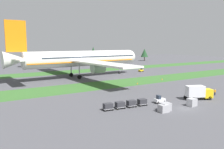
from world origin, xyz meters
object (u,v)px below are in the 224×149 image
uld_container_1 (164,106)px  cargo_dolly_fourth (108,106)px  pushback_tractor (141,70)px  uld_container_2 (164,108)px  taxiway_marker_0 (162,79)px  airliner (80,59)px  taxiway_marker_1 (137,83)px  cargo_dolly_second (131,103)px  ground_crew_marshaller (215,92)px  uld_container_3 (192,102)px  uld_container_0 (166,107)px  cargo_dolly_third (120,105)px  catering_truck (198,92)px  baggage_tug (160,100)px  cargo_dolly_lead (142,102)px  ground_crew_loader (197,89)px

uld_container_1 → cargo_dolly_fourth: bearing=147.7°
cargo_dolly_fourth → pushback_tractor: 70.19m
uld_container_2 → taxiway_marker_0: (30.51, 31.22, -0.53)m
airliner → taxiway_marker_1: bearing=19.5°
cargo_dolly_second → uld_container_1: size_ratio=1.18×
pushback_tractor → ground_crew_marshaller: (-17.33, -52.95, 0.13)m
ground_crew_marshaller → taxiway_marker_1: (-7.11, 25.44, -0.67)m
cargo_dolly_second → uld_container_3: bearing=67.5°
cargo_dolly_fourth → taxiway_marker_0: 46.41m
cargo_dolly_second → ground_crew_marshaller: ground_crew_marshaller is taller
uld_container_0 → uld_container_1: size_ratio=1.00×
airliner → cargo_dolly_third: 50.04m
taxiway_marker_1 → airliner: bearing=112.2°
cargo_dolly_third → uld_container_1: (7.35, -6.14, -0.07)m
cargo_dolly_second → cargo_dolly_fourth: same height
pushback_tractor → ground_crew_marshaller: bearing=159.2°
uld_container_2 → airliner: bearing=84.0°
catering_truck → pushback_tractor: catering_truck is taller
baggage_tug → cargo_dolly_fourth: bearing=-90.0°
airliner → taxiway_marker_1: 29.01m
airliner → cargo_dolly_fourth: bearing=-20.1°
cargo_dolly_lead → uld_container_2: (0.57, -6.29, -0.13)m
ground_crew_marshaller → cargo_dolly_third: bearing=-179.2°
cargo_dolly_lead → ground_crew_marshaller: 24.11m
catering_truck → taxiway_marker_0: (15.21, 28.18, -1.69)m
cargo_dolly_lead → ground_crew_loader: (23.22, 2.79, 0.03)m
uld_container_1 → uld_container_0: bearing=-82.1°
pushback_tractor → uld_container_3: 65.07m
cargo_dolly_fourth → uld_container_0: 12.33m
cargo_dolly_lead → cargo_dolly_second: (-2.88, 0.32, 0.00)m
cargo_dolly_lead → catering_truck: bearing=84.8°
cargo_dolly_second → cargo_dolly_third: size_ratio=1.00×
uld_container_1 → cargo_dolly_lead: bearing=106.1°
airliner → baggage_tug: (-1.32, -49.22, -7.27)m
uld_container_2 → uld_container_3: 8.82m
airliner → uld_container_3: bearing=0.5°
taxiway_marker_0 → uld_container_1: bearing=-134.1°
cargo_dolly_third → catering_truck: bearing=86.2°
cargo_dolly_fourth → ground_crew_marshaller: 32.81m
cargo_dolly_lead → uld_container_1: uld_container_1 is taller
cargo_dolly_lead → cargo_dolly_second: bearing=-90.0°
airliner → cargo_dolly_second: airliner is taller
uld_container_1 → cargo_dolly_third: bearing=140.1°
uld_container_0 → uld_container_3: bearing=-4.3°
ground_crew_loader → uld_container_1: 23.17m
cargo_dolly_second → uld_container_0: bearing=42.5°
catering_truck → ground_crew_marshaller: (8.09, 0.59, -1.01)m
airliner → uld_container_2: bearing=-8.6°
cargo_dolly_third → uld_container_2: (6.34, -6.93, -0.13)m
cargo_dolly_lead → catering_truck: catering_truck is taller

